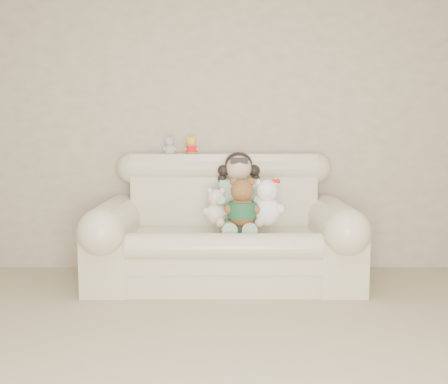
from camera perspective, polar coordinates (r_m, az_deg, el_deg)
wall_back at (r=4.68m, az=0.16°, el=7.55°), size 4.50×0.00×4.50m
sofa at (r=4.23m, az=-0.00°, el=-3.01°), size 2.10×0.95×1.03m
seated_child at (r=4.28m, az=1.59°, el=0.15°), size 0.43×0.50×0.64m
brown_teddy at (r=4.04m, az=1.97°, el=-0.59°), size 0.30×0.24×0.43m
white_cat at (r=4.07m, az=4.63°, el=-0.57°), size 0.33×0.29×0.43m
cream_teddy at (r=4.12m, az=-0.83°, el=-1.16°), size 0.26×0.23×0.33m
yellow_mini_bear at (r=4.54m, az=-3.51°, el=5.14°), size 0.15×0.13×0.19m
grey_mini_plush at (r=4.57m, az=-5.85°, el=5.13°), size 0.15×0.14×0.19m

